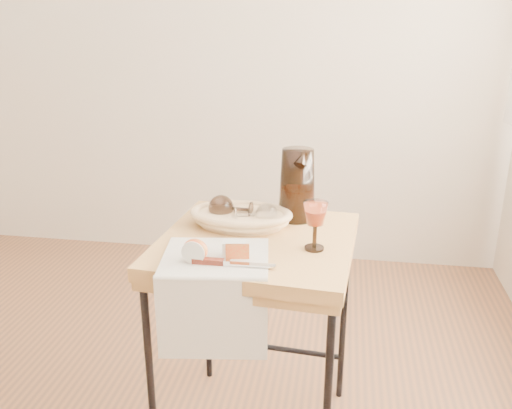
% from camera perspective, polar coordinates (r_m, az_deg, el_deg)
% --- Properties ---
extents(wall_back, '(3.60, 0.00, 2.70)m').
position_cam_1_polar(wall_back, '(3.29, -6.16, 17.41)').
color(wall_back, beige).
rests_on(wall_back, ground).
extents(side_table, '(0.65, 0.65, 0.78)m').
position_cam_1_polar(side_table, '(1.93, 0.10, -14.17)').
color(side_table, brown).
rests_on(side_table, floor).
extents(tea_towel, '(0.35, 0.32, 0.01)m').
position_cam_1_polar(tea_towel, '(1.61, -4.28, -5.55)').
color(tea_towel, silver).
rests_on(tea_towel, side_table).
extents(bread_basket, '(0.31, 0.22, 0.05)m').
position_cam_1_polar(bread_basket, '(1.83, -1.59, -1.48)').
color(bread_basket, tan).
rests_on(bread_basket, side_table).
extents(goblet_lying_a, '(0.15, 0.10, 0.09)m').
position_cam_1_polar(goblet_lying_a, '(1.84, -2.35, -0.43)').
color(goblet_lying_a, '#4A3629').
rests_on(goblet_lying_a, bread_basket).
extents(goblet_lying_b, '(0.14, 0.11, 0.07)m').
position_cam_1_polar(goblet_lying_b, '(1.80, -0.29, -1.09)').
color(goblet_lying_b, white).
rests_on(goblet_lying_b, bread_basket).
extents(pitcher, '(0.25, 0.29, 0.29)m').
position_cam_1_polar(pitcher, '(1.87, 4.35, 2.11)').
color(pitcher, black).
rests_on(pitcher, side_table).
extents(wine_goblet, '(0.08, 0.08, 0.15)m').
position_cam_1_polar(wine_goblet, '(1.64, 6.23, -2.23)').
color(wine_goblet, white).
rests_on(wine_goblet, side_table).
extents(apple_half, '(0.08, 0.04, 0.07)m').
position_cam_1_polar(apple_half, '(1.57, -6.39, -4.76)').
color(apple_half, '#BE0100').
rests_on(apple_half, tea_towel).
extents(apple_wedge, '(0.07, 0.05, 0.05)m').
position_cam_1_polar(apple_wedge, '(1.59, -2.29, -4.69)').
color(apple_wedge, silver).
rests_on(apple_wedge, tea_towel).
extents(table_knife, '(0.24, 0.03, 0.02)m').
position_cam_1_polar(table_knife, '(1.55, -2.74, -6.07)').
color(table_knife, silver).
rests_on(table_knife, tea_towel).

